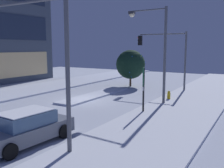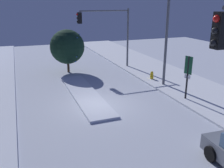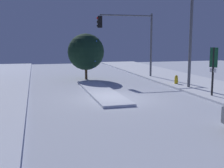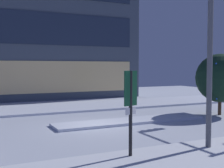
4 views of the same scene
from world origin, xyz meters
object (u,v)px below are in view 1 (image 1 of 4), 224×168
object	(u,v)px
traffic_light_corner_near_right	(165,49)
parking_info_sign	(144,84)
car_near	(26,128)
decorated_tree_median	(131,64)
traffic_light_corner_near_left	(28,43)
street_lamp_arched	(154,41)
fire_hydrant	(169,96)

from	to	relation	value
traffic_light_corner_near_right	parking_info_sign	xyz separation A→B (m)	(-9.74, -2.04, -2.17)
car_near	traffic_light_corner_near_right	size ratio (longest dim) A/B	0.79
parking_info_sign	traffic_light_corner_near_right	bearing A→B (deg)	-93.61
parking_info_sign	decorated_tree_median	world-z (taller)	decorated_tree_median
traffic_light_corner_near_left	traffic_light_corner_near_right	bearing A→B (deg)	-90.12
street_lamp_arched	decorated_tree_median	xyz separation A→B (m)	(6.72, 5.30, -2.34)
traffic_light_corner_near_left	decorated_tree_median	size ratio (longest dim) A/B	1.59
car_near	street_lamp_arched	distance (m)	11.68
fire_hydrant	parking_info_sign	bearing A→B (deg)	178.31
traffic_light_corner_near_left	decorated_tree_median	world-z (taller)	traffic_light_corner_near_left
traffic_light_corner_near_left	parking_info_sign	size ratio (longest dim) A/B	2.11
street_lamp_arched	traffic_light_corner_near_right	bearing A→B (deg)	-73.67
traffic_light_corner_near_right	traffic_light_corner_near_left	distance (m)	17.26
car_near	street_lamp_arched	xyz separation A→B (m)	(10.81, -1.79, 4.06)
traffic_light_corner_near_left	parking_info_sign	world-z (taller)	traffic_light_corner_near_left
traffic_light_corner_near_right	fire_hydrant	size ratio (longest dim) A/B	7.26
car_near	traffic_light_corner_near_left	distance (m)	3.80
street_lamp_arched	parking_info_sign	world-z (taller)	street_lamp_arched
street_lamp_arched	parking_info_sign	distance (m)	4.37
car_near	parking_info_sign	world-z (taller)	parking_info_sign
street_lamp_arched	fire_hydrant	distance (m)	4.72
street_lamp_arched	parking_info_sign	bearing A→B (deg)	105.01
traffic_light_corner_near_left	fire_hydrant	size ratio (longest dim) A/B	7.99
traffic_light_corner_near_right	decorated_tree_median	size ratio (longest dim) A/B	1.44
traffic_light_corner_near_right	decorated_tree_median	bearing A→B (deg)	-3.50
car_near	decorated_tree_median	size ratio (longest dim) A/B	1.14
fire_hydrant	street_lamp_arched	bearing A→B (deg)	153.77
car_near	parking_info_sign	bearing A→B (deg)	-13.77
traffic_light_corner_near_left	street_lamp_arched	xyz separation A→B (m)	(10.77, -1.44, 0.27)
traffic_light_corner_near_left	parking_info_sign	xyz separation A→B (m)	(7.51, -2.07, -2.57)
fire_hydrant	decorated_tree_median	distance (m)	8.22
traffic_light_corner_near_left	decorated_tree_median	distance (m)	18.03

